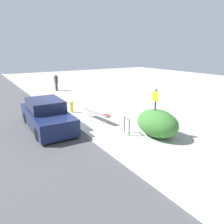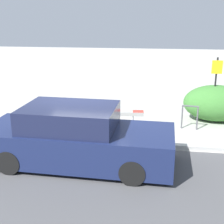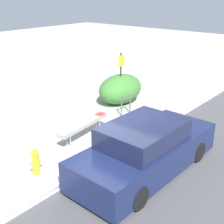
# 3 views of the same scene
# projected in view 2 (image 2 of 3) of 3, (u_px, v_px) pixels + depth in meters

# --- Properties ---
(ground_plane) EXTENTS (60.00, 60.00, 0.00)m
(ground_plane) POSITION_uv_depth(u_px,v_px,m) (84.00, 143.00, 9.34)
(ground_plane) COLOR #ADAAA3
(curb) EXTENTS (60.00, 0.20, 0.13)m
(curb) POSITION_uv_depth(u_px,v_px,m) (83.00, 141.00, 9.32)
(curb) COLOR #B7B7B2
(curb) RESTS_ON ground_plane
(bench) EXTENTS (2.33, 0.54, 0.59)m
(bench) POSITION_uv_depth(u_px,v_px,m) (110.00, 113.00, 10.54)
(bench) COLOR #99999E
(bench) RESTS_ON ground_plane
(bike_rack) EXTENTS (0.55, 0.12, 0.83)m
(bike_rack) POSITION_uv_depth(u_px,v_px,m) (190.00, 115.00, 10.39)
(bike_rack) COLOR #515156
(bike_rack) RESTS_ON ground_plane
(sign_post) EXTENTS (0.36, 0.08, 2.30)m
(sign_post) POSITION_uv_depth(u_px,v_px,m) (215.00, 84.00, 10.93)
(sign_post) COLOR black
(sign_post) RESTS_ON ground_plane
(fire_hydrant) EXTENTS (0.36, 0.22, 0.77)m
(fire_hydrant) POSITION_uv_depth(u_px,v_px,m) (34.00, 118.00, 10.39)
(fire_hydrant) COLOR gold
(fire_hydrant) RESTS_ON ground_plane
(shrub_hedge) EXTENTS (2.31, 1.58, 1.30)m
(shrub_hedge) POSITION_uv_depth(u_px,v_px,m) (216.00, 103.00, 11.23)
(shrub_hedge) COLOR #3D7A33
(shrub_hedge) RESTS_ON ground_plane
(parked_car_near) EXTENTS (4.82, 1.97, 1.52)m
(parked_car_near) POSITION_uv_depth(u_px,v_px,m) (76.00, 138.00, 7.88)
(parked_car_near) COLOR black
(parked_car_near) RESTS_ON ground_plane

